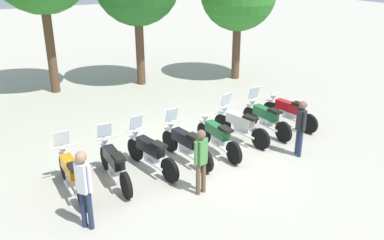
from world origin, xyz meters
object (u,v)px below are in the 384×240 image
object	(u,v)px
motorcycle_4	(218,136)
person_2	(201,157)
motorcycle_1	(114,163)
person_1	(301,125)
motorcycle_7	(289,111)
person_0	(84,184)
motorcycle_6	(266,118)
motorcycle_3	(185,143)
motorcycle_0	(71,173)
motorcycle_2	(150,152)
motorcycle_5	(240,125)

from	to	relation	value
motorcycle_4	person_2	bearing A→B (deg)	136.81
motorcycle_1	person_2	world-z (taller)	person_2
person_1	person_2	size ratio (longest dim) A/B	0.99
motorcycle_7	person_0	bearing A→B (deg)	96.50
motorcycle_4	motorcycle_6	world-z (taller)	motorcycle_6
person_0	person_2	distance (m)	2.72
motorcycle_4	motorcycle_1	bearing A→B (deg)	92.27
motorcycle_3	person_2	world-z (taller)	person_2
motorcycle_0	motorcycle_6	distance (m)	6.26
motorcycle_3	motorcycle_4	bearing A→B (deg)	-98.66
motorcycle_4	motorcycle_2	bearing A→B (deg)	90.11
motorcycle_0	person_0	distance (m)	1.62
motorcycle_5	person_1	distance (m)	1.90
motorcycle_6	person_2	world-z (taller)	person_2
person_0	person_1	bearing A→B (deg)	147.16
motorcycle_2	person_0	xyz separation A→B (m)	(-2.15, -1.64, 0.52)
motorcycle_3	person_0	xyz separation A→B (m)	(-3.19, -1.66, 0.52)
motorcycle_0	motorcycle_7	world-z (taller)	motorcycle_0
motorcycle_5	motorcycle_7	size ratio (longest dim) A/B	1.00
motorcycle_3	motorcycle_6	size ratio (longest dim) A/B	0.99
motorcycle_0	motorcycle_7	distance (m)	7.30
motorcycle_5	person_2	size ratio (longest dim) A/B	1.33
motorcycle_1	motorcycle_4	bearing A→B (deg)	-86.57
motorcycle_1	motorcycle_2	size ratio (longest dim) A/B	1.01
motorcycle_1	motorcycle_6	distance (m)	5.23
motorcycle_5	person_2	bearing A→B (deg)	116.22
motorcycle_0	motorcycle_1	bearing A→B (deg)	-92.43
person_1	motorcycle_5	bearing A→B (deg)	-45.92
motorcycle_2	motorcycle_5	size ratio (longest dim) A/B	1.00
motorcycle_4	person_2	size ratio (longest dim) A/B	1.35
motorcycle_7	person_0	size ratio (longest dim) A/B	1.24
motorcycle_0	motorcycle_4	size ratio (longest dim) A/B	1.00
motorcycle_3	motorcycle_6	bearing A→B (deg)	-90.59
motorcycle_0	motorcycle_3	bearing A→B (deg)	-88.89
motorcycle_2	person_0	bearing A→B (deg)	116.02
motorcycle_5	person_0	size ratio (longest dim) A/B	1.23
motorcycle_3	motorcycle_4	distance (m)	1.05
person_2	motorcycle_3	bearing A→B (deg)	-27.57
motorcycle_2	motorcycle_7	distance (m)	5.23
motorcycle_1	motorcycle_4	size ratio (longest dim) A/B	1.00
motorcycle_4	person_1	bearing A→B (deg)	-124.71
person_0	person_2	bearing A→B (deg)	143.88
motorcycle_6	person_0	size ratio (longest dim) A/B	1.25
motorcycle_5	motorcycle_7	distance (m)	2.09
motorcycle_7	person_2	size ratio (longest dim) A/B	1.33
motorcycle_0	person_0	bearing A→B (deg)	176.06
motorcycle_6	person_1	size ratio (longest dim) A/B	1.35
motorcycle_2	person_1	world-z (taller)	person_1
motorcycle_2	person_2	xyz separation A→B (m)	(0.57, -1.62, 0.43)
motorcycle_3	person_2	bearing A→B (deg)	155.17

